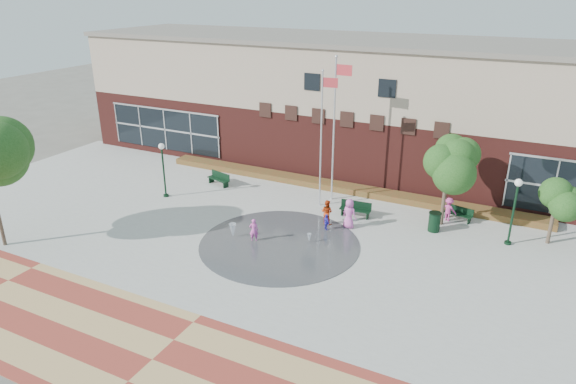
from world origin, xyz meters
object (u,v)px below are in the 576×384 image
at_px(child_splash, 254,230).
at_px(bench_left, 219,181).
at_px(trash_can, 434,222).
at_px(flagpole_right, 335,123).
at_px(flagpole_left, 322,133).

bearing_deg(child_splash, bench_left, -69.06).
distance_m(trash_can, child_splash, 9.91).
bearing_deg(bench_left, child_splash, -29.12).
bearing_deg(flagpole_right, bench_left, -167.62).
bearing_deg(trash_can, flagpole_left, 175.97).
bearing_deg(child_splash, flagpole_left, -126.99).
bearing_deg(flagpole_left, flagpole_right, 68.34).
xyz_separation_m(flagpole_left, bench_left, (-7.52, 0.09, -4.32)).
relative_size(bench_left, child_splash, 1.42).
bearing_deg(flagpole_right, trash_can, -9.89).
relative_size(flagpole_left, flagpole_right, 0.93).
height_order(flagpole_left, flagpole_right, flagpole_right).
distance_m(flagpole_left, bench_left, 8.67).
distance_m(bench_left, child_splash, 8.72).
relative_size(flagpole_right, bench_left, 4.89).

